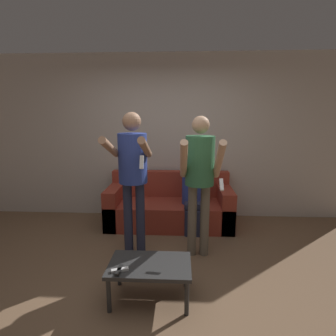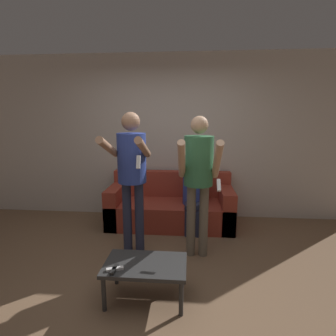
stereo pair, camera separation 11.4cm
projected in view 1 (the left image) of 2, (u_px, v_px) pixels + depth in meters
name	position (u px, v px, depth m)	size (l,w,h in m)	color
ground_plane	(155.00, 284.00, 2.71)	(14.00, 14.00, 0.00)	brown
wall_back	(166.00, 138.00, 4.39)	(6.40, 0.06, 2.70)	beige
couch	(170.00, 207.00, 4.18)	(1.93, 0.80, 0.81)	#9E3828
person_standing_left	(133.00, 167.00, 3.10)	(0.46, 0.76, 1.75)	#282D47
person_standing_right	(200.00, 171.00, 3.07)	(0.46, 0.68, 1.71)	#6B6051
person_seated	(193.00, 190.00, 3.95)	(0.32, 0.54, 1.12)	#282D47
coffee_table	(150.00, 268.00, 2.43)	(0.76, 0.47, 0.36)	#2D2D2D
remote_near	(119.00, 270.00, 2.30)	(0.04, 0.15, 0.02)	black
remote_far	(120.00, 270.00, 2.30)	(0.15, 0.08, 0.02)	white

